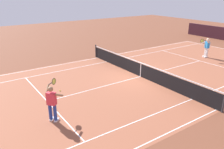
% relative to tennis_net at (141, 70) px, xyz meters
% --- Properties ---
extents(ground_plane, '(60.00, 60.00, 0.00)m').
position_rel_tennis_net_xyz_m(ground_plane, '(0.00, 0.00, -0.49)').
color(ground_plane, brown).
extents(court_slab, '(24.20, 11.40, 0.00)m').
position_rel_tennis_net_xyz_m(court_slab, '(0.00, 0.00, -0.49)').
color(court_slab, '#935138').
rests_on(court_slab, ground_plane).
extents(court_line_markings, '(23.85, 11.05, 0.01)m').
position_rel_tennis_net_xyz_m(court_line_markings, '(0.00, 0.00, -0.49)').
color(court_line_markings, white).
rests_on(court_line_markings, ground_plane).
extents(tennis_net, '(0.10, 11.70, 1.08)m').
position_rel_tennis_net_xyz_m(tennis_net, '(0.00, 0.00, 0.00)').
color(tennis_net, '#2D2D33').
rests_on(tennis_net, ground_plane).
extents(tennis_player_near, '(0.78, 1.06, 1.70)m').
position_rel_tennis_net_xyz_m(tennis_player_near, '(6.81, 1.99, 0.44)').
color(tennis_player_near, navy).
rests_on(tennis_player_near, ground_plane).
extents(tennis_player_far, '(1.18, 0.74, 1.70)m').
position_rel_tennis_net_xyz_m(tennis_player_far, '(-7.71, -0.39, 0.44)').
color(tennis_player_far, white).
rests_on(tennis_player_far, ground_plane).
extents(tennis_ball, '(0.07, 0.07, 0.07)m').
position_rel_tennis_net_xyz_m(tennis_ball, '(5.35, -0.83, -0.46)').
color(tennis_ball, '#CCE01E').
rests_on(tennis_ball, ground_plane).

